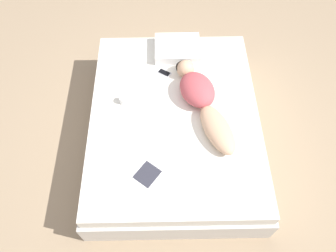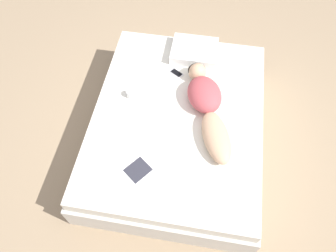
{
  "view_description": "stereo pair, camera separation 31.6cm",
  "coord_description": "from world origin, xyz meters",
  "views": [
    {
      "loc": [
        -0.1,
        -1.89,
        3.19
      ],
      "look_at": [
        -0.07,
        -0.19,
        0.53
      ],
      "focal_mm": 35.0,
      "sensor_mm": 36.0,
      "label": 1
    },
    {
      "loc": [
        0.21,
        -1.87,
        3.19
      ],
      "look_at": [
        -0.07,
        -0.19,
        0.53
      ],
      "focal_mm": 35.0,
      "sensor_mm": 36.0,
      "label": 2
    }
  ],
  "objects": [
    {
      "name": "open_magazine",
      "position": [
        -0.37,
        -0.59,
        0.48
      ],
      "size": [
        0.62,
        0.57,
        0.01
      ],
      "rotation": [
        0.0,
        0.0,
        -0.66
      ],
      "color": "white",
      "rests_on": "bed"
    },
    {
      "name": "cell_phone",
      "position": [
        -0.1,
        0.54,
        0.48
      ],
      "size": [
        0.17,
        0.15,
        0.01
      ],
      "rotation": [
        0.0,
        0.0,
        1.0
      ],
      "color": "silver",
      "rests_on": "bed"
    },
    {
      "name": "coffee_mug",
      "position": [
        -0.52,
        0.15,
        0.52
      ],
      "size": [
        0.12,
        0.08,
        0.08
      ],
      "color": "white",
      "rests_on": "bed"
    },
    {
      "name": "person",
      "position": [
        0.27,
        0.11,
        0.57
      ],
      "size": [
        0.61,
        1.21,
        0.21
      ],
      "rotation": [
        0.0,
        0.0,
        0.34
      ],
      "color": "tan",
      "rests_on": "bed"
    },
    {
      "name": "pillow",
      "position": [
        0.06,
        0.85,
        0.53
      ],
      "size": [
        0.51,
        0.41,
        0.11
      ],
      "color": "white",
      "rests_on": "bed"
    },
    {
      "name": "ground_plane",
      "position": [
        0.0,
        0.0,
        0.0
      ],
      "size": [
        12.0,
        12.0,
        0.0
      ],
      "primitive_type": "plane",
      "color": "#9E8466"
    },
    {
      "name": "bed",
      "position": [
        0.0,
        0.0,
        0.24
      ],
      "size": [
        1.76,
        2.26,
        0.48
      ],
      "color": "beige",
      "rests_on": "ground_plane"
    }
  ]
}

